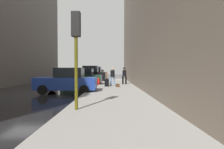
# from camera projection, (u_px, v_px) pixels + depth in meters

# --- Properties ---
(ground_plane) EXTENTS (120.00, 120.00, 0.00)m
(ground_plane) POSITION_uv_depth(u_px,v_px,m) (25.00, 94.00, 11.67)
(ground_plane) COLOR black
(sidewalk) EXTENTS (4.00, 40.00, 0.15)m
(sidewalk) POSITION_uv_depth(u_px,v_px,m) (115.00, 93.00, 11.65)
(sidewalk) COLOR gray
(sidewalk) RESTS_ON ground_plane
(parked_blue_sedan) EXTENTS (4.23, 2.11, 1.79)m
(parked_blue_sedan) POSITION_uv_depth(u_px,v_px,m) (68.00, 81.00, 12.42)
(parked_blue_sedan) COLOR navy
(parked_blue_sedan) RESTS_ON ground_plane
(parked_dark_green_sedan) EXTENTS (4.25, 2.14, 1.79)m
(parked_dark_green_sedan) POSITION_uv_depth(u_px,v_px,m) (83.00, 77.00, 18.75)
(parked_dark_green_sedan) COLOR #193828
(parked_dark_green_sedan) RESTS_ON ground_plane
(parked_black_suv) EXTENTS (4.62, 2.09, 2.25)m
(parked_black_suv) POSITION_uv_depth(u_px,v_px,m) (90.00, 74.00, 24.64)
(parked_black_suv) COLOR black
(parked_black_suv) RESTS_ON ground_plane
(parked_bronze_suv) EXTENTS (4.67, 2.20, 2.25)m
(parked_bronze_suv) POSITION_uv_depth(u_px,v_px,m) (94.00, 74.00, 30.86)
(parked_bronze_suv) COLOR brown
(parked_bronze_suv) RESTS_ON ground_plane
(parked_gray_coupe) EXTENTS (4.24, 2.14, 1.79)m
(parked_gray_coupe) POSITION_uv_depth(u_px,v_px,m) (97.00, 74.00, 36.87)
(parked_gray_coupe) COLOR slate
(parked_gray_coupe) RESTS_ON ground_plane
(parked_red_hatchback) EXTENTS (4.24, 2.14, 1.79)m
(parked_red_hatchback) POSITION_uv_depth(u_px,v_px,m) (100.00, 73.00, 43.37)
(parked_red_hatchback) COLOR #B2191E
(parked_red_hatchback) RESTS_ON ground_plane
(fire_hydrant) EXTENTS (0.42, 0.22, 0.70)m
(fire_hydrant) POSITION_uv_depth(u_px,v_px,m) (99.00, 81.00, 17.70)
(fire_hydrant) COLOR red
(fire_hydrant) RESTS_ON sidewalk
(traffic_light) EXTENTS (0.32, 0.32, 3.60)m
(traffic_light) POSITION_uv_depth(u_px,v_px,m) (76.00, 39.00, 6.42)
(traffic_light) COLOR #514C0F
(traffic_light) RESTS_ON sidewalk
(pedestrian_in_jeans) EXTENTS (0.53, 0.49, 1.71)m
(pedestrian_in_jeans) POSITION_uv_depth(u_px,v_px,m) (113.00, 76.00, 16.55)
(pedestrian_in_jeans) COLOR #728CB2
(pedestrian_in_jeans) RESTS_ON sidewalk
(pedestrian_with_fedora) EXTENTS (0.51, 0.43, 1.78)m
(pedestrian_with_fedora) POSITION_uv_depth(u_px,v_px,m) (125.00, 75.00, 18.52)
(pedestrian_with_fedora) COLOR black
(pedestrian_with_fedora) RESTS_ON sidewalk
(rolling_suitcase) EXTENTS (0.39, 0.58, 1.04)m
(rolling_suitcase) POSITION_uv_depth(u_px,v_px,m) (107.00, 83.00, 15.94)
(rolling_suitcase) COLOR black
(rolling_suitcase) RESTS_ON sidewalk
(duffel_bag) EXTENTS (0.32, 0.44, 0.28)m
(duffel_bag) POSITION_uv_depth(u_px,v_px,m) (118.00, 85.00, 15.36)
(duffel_bag) COLOR #472D19
(duffel_bag) RESTS_ON sidewalk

